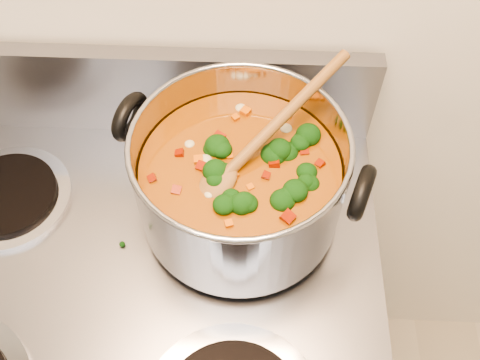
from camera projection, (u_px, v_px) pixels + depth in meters
The scene contains 3 objects.
stockpot at pixel (240, 180), 0.74m from camera, with size 0.35×0.29×0.17m.
wooden_spoon at pixel (250, 150), 0.71m from camera, with size 0.22×0.22×0.10m.
cooktop_crumbs at pixel (254, 215), 0.81m from camera, with size 0.36×0.01×0.01m.
Camera 1 is at (0.23, 0.87, 1.62)m, focal length 40.00 mm.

